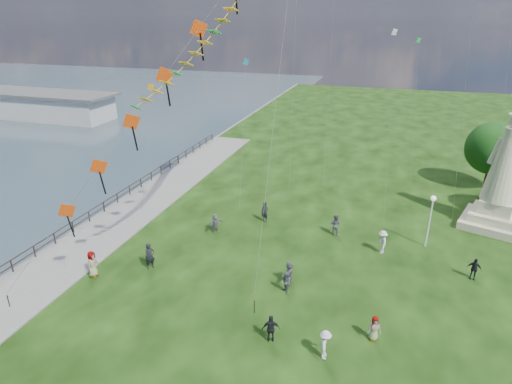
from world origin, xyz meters
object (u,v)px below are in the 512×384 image
(lamppost, at_px, (431,210))
(pier_pavilion, at_px, (34,104))
(person_1, at_px, (286,283))
(person_2, at_px, (325,345))
(person_3, at_px, (271,329))
(statue, at_px, (501,186))
(person_7, at_px, (335,224))
(person_6, at_px, (265,212))
(person_8, at_px, (382,242))
(person_9, at_px, (474,269))
(person_5, at_px, (215,223))
(person_0, at_px, (150,256))
(person_11, at_px, (289,273))
(person_10, at_px, (93,264))
(person_4, at_px, (374,328))

(lamppost, bearing_deg, pier_pavilion, 156.08)
(person_1, xyz_separation_m, person_2, (3.23, -4.73, 0.08))
(person_2, distance_m, person_3, 2.93)
(statue, distance_m, lamppost, 7.51)
(person_7, bearing_deg, person_3, 95.39)
(person_3, distance_m, person_6, 14.21)
(statue, bearing_deg, person_7, -138.11)
(person_8, height_order, person_9, person_8)
(pier_pavilion, relative_size, person_2, 18.27)
(person_1, relative_size, person_5, 0.94)
(person_5, bearing_deg, person_6, -21.10)
(person_0, height_order, person_2, person_0)
(statue, xyz_separation_m, person_11, (-14.01, -13.08, -2.69))
(person_2, bearing_deg, person_5, 34.47)
(person_5, xyz_separation_m, person_7, (9.14, 2.55, 0.08))
(lamppost, height_order, person_10, lamppost)
(person_2, height_order, person_5, person_2)
(person_1, height_order, person_9, person_9)
(pier_pavilion, relative_size, person_4, 20.35)
(person_3, xyz_separation_m, person_8, (5.17, 11.27, 0.07))
(person_5, relative_size, person_7, 0.91)
(person_10, bearing_deg, person_0, -57.59)
(person_3, height_order, person_5, person_3)
(statue, relative_size, person_11, 5.63)
(statue, relative_size, person_8, 5.27)
(pier_pavilion, relative_size, person_3, 18.45)
(statue, bearing_deg, person_1, -116.89)
(person_6, relative_size, person_7, 1.02)
(statue, relative_size, person_4, 6.31)
(person_3, xyz_separation_m, person_11, (-0.34, 5.41, 0.01))
(person_6, relative_size, person_9, 1.16)
(pier_pavilion, distance_m, person_9, 72.24)
(person_0, bearing_deg, pier_pavilion, 90.00)
(statue, xyz_separation_m, person_9, (-2.60, -8.82, -2.75))
(person_5, relative_size, person_8, 0.89)
(person_1, bearing_deg, person_7, 123.21)
(lamppost, xyz_separation_m, person_1, (-8.62, -8.85, -2.24))
(person_4, bearing_deg, person_1, 140.13)
(pier_pavilion, relative_size, person_10, 16.30)
(person_1, height_order, person_8, person_8)
(person_1, distance_m, person_3, 4.41)
(person_6, bearing_deg, lamppost, 13.33)
(pier_pavilion, height_order, person_7, pier_pavilion)
(person_8, bearing_deg, person_9, 60.05)
(person_1, height_order, person_2, person_2)
(person_9, distance_m, person_11, 12.17)
(person_2, bearing_deg, person_9, -48.83)
(person_3, relative_size, person_11, 0.98)
(person_11, bearing_deg, person_5, -128.76)
(lamppost, bearing_deg, person_2, -111.65)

